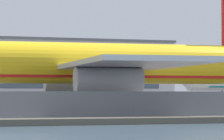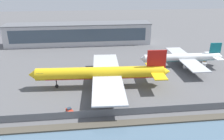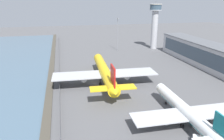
{
  "view_description": "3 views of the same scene",
  "coord_description": "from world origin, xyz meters",
  "px_view_note": "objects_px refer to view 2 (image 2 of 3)",
  "views": [
    {
      "loc": [
        -18.77,
        -69.48,
        2.45
      ],
      "look_at": [
        4.3,
        3.91,
        5.13
      ],
      "focal_mm": 105.0,
      "sensor_mm": 36.0,
      "label": 1
    },
    {
      "loc": [
        -3.64,
        -74.04,
        39.81
      ],
      "look_at": [
        5.62,
        9.04,
        5.44
      ],
      "focal_mm": 35.0,
      "sensor_mm": 36.0,
      "label": 2
    },
    {
      "loc": [
        97.86,
        -13.9,
        38.46
      ],
      "look_at": [
        -2.47,
        9.69,
        5.15
      ],
      "focal_mm": 35.0,
      "sensor_mm": 36.0,
      "label": 3
    }
  ],
  "objects_px": {
    "cargo_jet_yellow": "(103,73)",
    "ops_van": "(204,64)",
    "passenger_jet_white_teal": "(183,58)",
    "baggage_tug": "(70,111)"
  },
  "relations": [
    {
      "from": "ops_van",
      "to": "passenger_jet_white_teal",
      "type": "bearing_deg",
      "value": 173.98
    },
    {
      "from": "passenger_jet_white_teal",
      "to": "baggage_tug",
      "type": "distance_m",
      "value": 64.49
    },
    {
      "from": "baggage_tug",
      "to": "ops_van",
      "type": "distance_m",
      "value": 73.05
    },
    {
      "from": "passenger_jet_white_teal",
      "to": "cargo_jet_yellow",
      "type": "bearing_deg",
      "value": -156.04
    },
    {
      "from": "cargo_jet_yellow",
      "to": "baggage_tug",
      "type": "bearing_deg",
      "value": -123.75
    },
    {
      "from": "cargo_jet_yellow",
      "to": "ops_van",
      "type": "relative_size",
      "value": 10.08
    },
    {
      "from": "cargo_jet_yellow",
      "to": "baggage_tug",
      "type": "relative_size",
      "value": 15.71
    },
    {
      "from": "passenger_jet_white_teal",
      "to": "ops_van",
      "type": "relative_size",
      "value": 7.62
    },
    {
      "from": "passenger_jet_white_teal",
      "to": "ops_van",
      "type": "bearing_deg",
      "value": -6.02
    },
    {
      "from": "baggage_tug",
      "to": "ops_van",
      "type": "relative_size",
      "value": 0.64
    }
  ]
}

